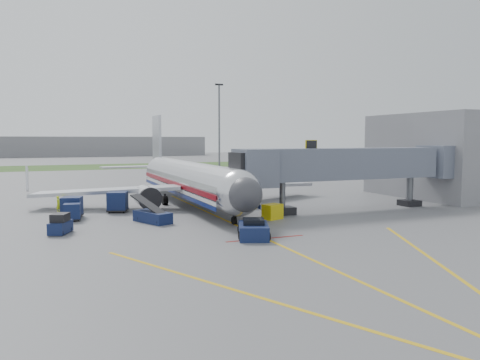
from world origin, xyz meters
name	(u,v)px	position (x,y,z in m)	size (l,w,h in m)	color
ground	(244,229)	(0.00, 0.00, 0.00)	(400.00, 400.00, 0.00)	#565659
grass_strip	(108,166)	(0.00, 90.00, 0.01)	(300.00, 25.00, 0.01)	#2D4C1E
apron_markings	(288,249)	(0.00, -7.40, 0.00)	(21.52, 50.00, 0.01)	gold
airliner	(189,179)	(0.00, 15.25, 2.65)	(32.10, 35.67, 10.25)	silver
jet_bridge	(345,165)	(12.86, 5.00, 4.47)	(25.30, 4.00, 6.90)	slate
terminal	(439,155)	(30.00, 10.00, 5.00)	(10.00, 16.00, 10.00)	slate
light_mast_right	(219,124)	(25.00, 75.00, 10.78)	(2.00, 0.44, 20.40)	#595B60
distant_terminal	(58,147)	(-10.00, 170.00, 4.00)	(120.00, 14.00, 8.00)	slate
pushback_tug	(253,230)	(-0.71, -3.50, 0.58)	(3.07, 3.81, 1.38)	#0E1E3E
baggage_tug	(60,225)	(-13.31, 3.36, 0.67)	(1.89, 2.42, 1.50)	#0E1E3E
baggage_cart_a	(118,202)	(-7.96, 12.27, 0.99)	(2.29, 2.29, 1.95)	#0E1E3E
baggage_cart_b	(72,212)	(-12.23, 8.81, 0.76)	(1.53, 1.53, 1.49)	#0E1E3E
baggage_cart_c	(72,207)	(-12.17, 10.54, 0.94)	(2.10, 2.10, 1.85)	#0E1E3E
belt_loader	(152,216)	(-6.05, 5.44, 0.54)	(2.90, 4.56, 2.18)	#0E1E3E
ground_power_cart	(272,212)	(4.00, 3.00, 0.65)	(1.95, 1.64, 1.33)	#C4B10B
ramp_worker	(58,204)	(-13.21, 14.41, 0.78)	(0.57, 0.37, 1.55)	#CEE91B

